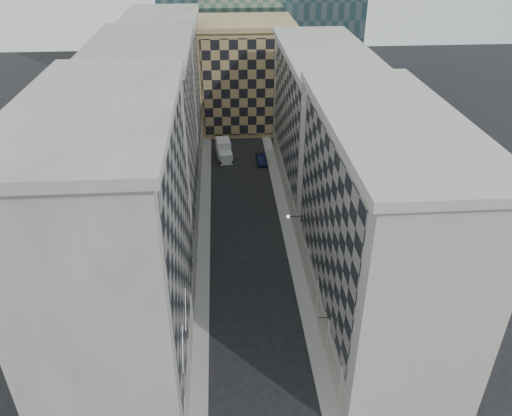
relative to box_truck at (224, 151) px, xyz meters
name	(u,v)px	position (x,y,z in m)	size (l,w,h in m)	color
sidewalk_west	(204,236)	(-2.88, -23.04, -1.17)	(1.50, 100.00, 0.15)	#989993
sidewalk_east	(289,233)	(7.62, -23.04, -1.17)	(1.50, 100.00, 0.15)	#989993
bldg_left_a	(119,249)	(-8.51, -42.04, 10.58)	(10.80, 22.80, 23.70)	gray
bldg_left_b	(151,144)	(-8.51, -20.04, 10.08)	(10.80, 22.80, 22.70)	#99978E
bldg_left_c	(167,90)	(-8.51, 1.96, 9.58)	(10.80, 22.80, 21.70)	gray
bldg_right_a	(377,227)	(13.24, -38.04, 9.07)	(10.80, 26.80, 20.70)	#B0ADA2
bldg_right_b	(321,123)	(13.26, -11.04, 8.60)	(10.80, 28.80, 19.70)	#B0ADA2
tan_block	(245,75)	(4.37, 14.86, 8.19)	(16.80, 14.80, 18.80)	tan
flagpoles_left	(184,328)	(-3.53, -47.04, 6.75)	(0.10, 6.33, 2.33)	gray
bracket_lamp	(290,217)	(6.74, -29.04, 4.95)	(1.98, 0.36, 0.36)	black
box_truck	(224,151)	(0.00, 0.00, 0.00)	(2.77, 5.45, 2.87)	silver
dark_car	(261,159)	(5.87, -2.36, -0.60)	(1.36, 3.91, 1.29)	#0E1234
shop_sign	(321,321)	(7.78, -42.71, 2.58)	(0.91, 0.80, 0.88)	black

